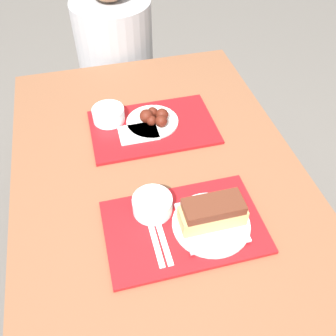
% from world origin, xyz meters
% --- Properties ---
extents(ground_plane, '(12.00, 12.00, 0.00)m').
position_xyz_m(ground_plane, '(0.00, 0.00, 0.00)').
color(ground_plane, '#605B56').
extents(picnic_table, '(0.95, 1.51, 0.75)m').
position_xyz_m(picnic_table, '(0.00, 0.00, 0.66)').
color(picnic_table, brown).
rests_on(picnic_table, ground_plane).
extents(picnic_bench_far, '(0.90, 0.28, 0.44)m').
position_xyz_m(picnic_bench_far, '(0.00, 0.97, 0.38)').
color(picnic_bench_far, brown).
rests_on(picnic_bench_far, ground_plane).
extents(tray_near, '(0.45, 0.29, 0.01)m').
position_xyz_m(tray_near, '(0.02, -0.17, 0.75)').
color(tray_near, '#B21419').
rests_on(tray_near, picnic_table).
extents(tray_far, '(0.45, 0.29, 0.01)m').
position_xyz_m(tray_far, '(0.03, 0.28, 0.75)').
color(tray_far, '#B21419').
rests_on(tray_far, picnic_table).
extents(bowl_coleslaw_near, '(0.12, 0.12, 0.05)m').
position_xyz_m(bowl_coleslaw_near, '(-0.06, -0.10, 0.79)').
color(bowl_coleslaw_near, silver).
rests_on(bowl_coleslaw_near, tray_near).
extents(brisket_sandwich_plate, '(0.22, 0.22, 0.10)m').
position_xyz_m(brisket_sandwich_plate, '(0.10, -0.19, 0.80)').
color(brisket_sandwich_plate, white).
rests_on(brisket_sandwich_plate, tray_near).
extents(plastic_fork_near, '(0.02, 0.17, 0.00)m').
position_xyz_m(plastic_fork_near, '(-0.07, -0.21, 0.76)').
color(plastic_fork_near, white).
rests_on(plastic_fork_near, tray_near).
extents(plastic_knife_near, '(0.02, 0.17, 0.00)m').
position_xyz_m(plastic_knife_near, '(-0.05, -0.21, 0.76)').
color(plastic_knife_near, white).
rests_on(plastic_knife_near, tray_near).
extents(condiment_packet, '(0.04, 0.03, 0.01)m').
position_xyz_m(condiment_packet, '(0.04, -0.11, 0.76)').
color(condiment_packet, '#A59E93').
rests_on(condiment_packet, tray_near).
extents(bowl_coleslaw_far, '(0.12, 0.12, 0.05)m').
position_xyz_m(bowl_coleslaw_far, '(-0.12, 0.35, 0.79)').
color(bowl_coleslaw_far, silver).
rests_on(bowl_coleslaw_far, tray_far).
extents(wings_plate_far, '(0.19, 0.19, 0.06)m').
position_xyz_m(wings_plate_far, '(0.04, 0.29, 0.78)').
color(wings_plate_far, white).
rests_on(wings_plate_far, tray_far).
extents(napkin_far, '(0.14, 0.10, 0.01)m').
position_xyz_m(napkin_far, '(-0.03, 0.25, 0.76)').
color(napkin_far, white).
rests_on(napkin_far, tray_far).
extents(person_seated_across, '(0.38, 0.38, 0.69)m').
position_xyz_m(person_seated_across, '(-0.01, 0.97, 0.72)').
color(person_seated_across, '#9E9EA3').
rests_on(person_seated_across, picnic_bench_far).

